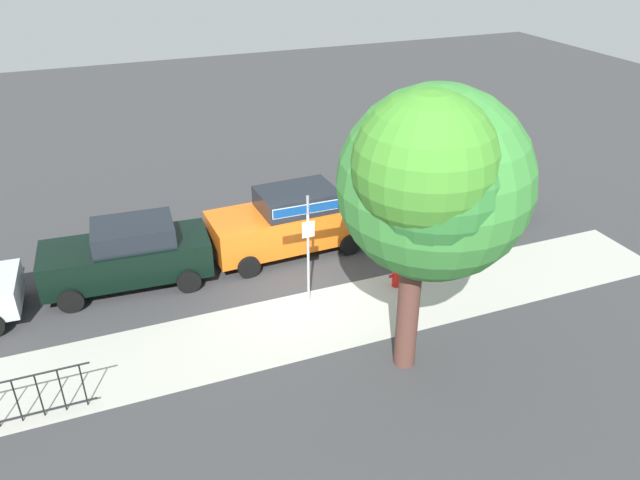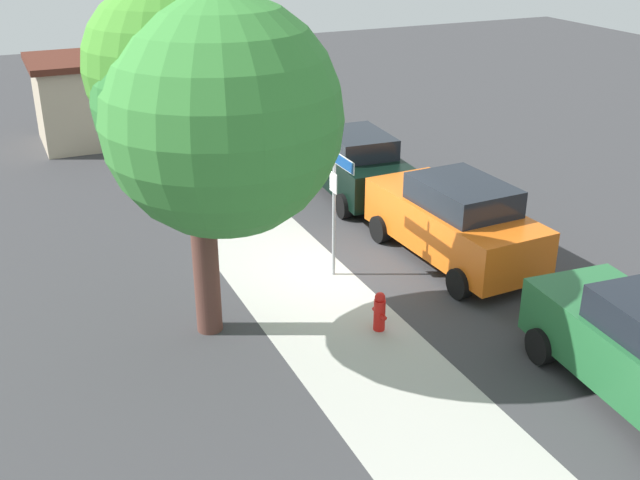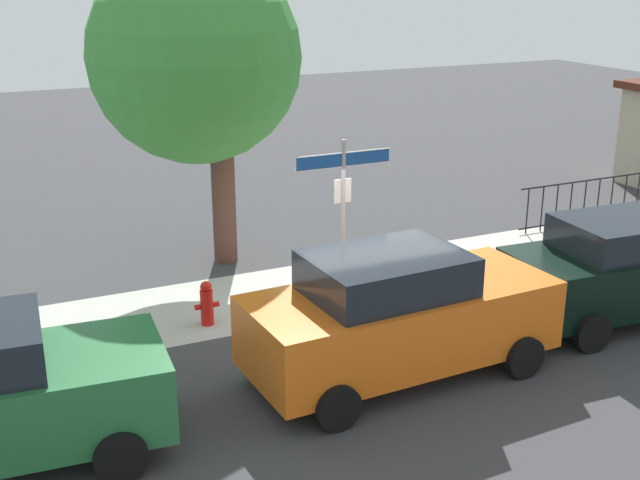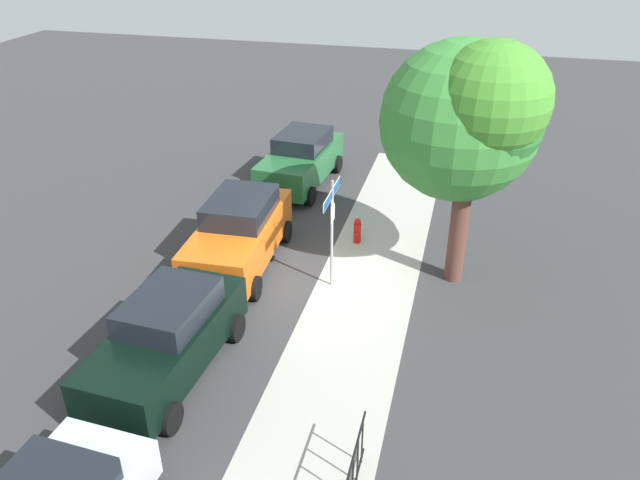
{
  "view_description": "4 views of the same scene",
  "coord_description": "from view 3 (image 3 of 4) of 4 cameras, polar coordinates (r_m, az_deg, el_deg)",
  "views": [
    {
      "loc": [
        4.53,
        12.94,
        9.06
      ],
      "look_at": [
        -0.63,
        -0.15,
        1.41
      ],
      "focal_mm": 34.56,
      "sensor_mm": 36.0,
      "label": 1
    },
    {
      "loc": [
        -13.44,
        6.7,
        7.39
      ],
      "look_at": [
        -0.98,
        1.12,
        1.3
      ],
      "focal_mm": 42.92,
      "sensor_mm": 36.0,
      "label": 2
    },
    {
      "loc": [
        -6.2,
        -11.72,
        5.8
      ],
      "look_at": [
        -0.45,
        0.59,
        1.21
      ],
      "focal_mm": 46.1,
      "sensor_mm": 36.0,
      "label": 3
    },
    {
      "loc": [
        13.2,
        3.51,
        8.92
      ],
      "look_at": [
        0.07,
        0.13,
        1.4
      ],
      "focal_mm": 34.46,
      "sensor_mm": 36.0,
      "label": 4
    }
  ],
  "objects": [
    {
      "name": "sidewalk_strip",
      "position": [
        16.45,
        6.7,
        -2.12
      ],
      "size": [
        24.0,
        2.6,
        0.0
      ],
      "primitive_type": "cube",
      "color": "#ABABA1",
      "rests_on": "ground_plane"
    },
    {
      "name": "ground_plane",
      "position": [
        14.47,
        2.6,
        -4.99
      ],
      "size": [
        60.0,
        60.0,
        0.0
      ],
      "primitive_type": "plane",
      "color": "#38383A"
    },
    {
      "name": "car_black",
      "position": [
        14.88,
        20.69,
        -1.77
      ],
      "size": [
        4.43,
        2.16,
        1.8
      ],
      "rotation": [
        0.0,
        0.0,
        -0.06
      ],
      "color": "black",
      "rests_on": "ground_plane"
    },
    {
      "name": "street_sign",
      "position": [
        14.06,
        1.62,
        3.54
      ],
      "size": [
        1.78,
        0.07,
        3.0
      ],
      "color": "#9EA0A5",
      "rests_on": "ground_plane"
    },
    {
      "name": "iron_fence",
      "position": [
        20.47,
        19.17,
        2.76
      ],
      "size": [
        4.95,
        0.04,
        1.07
      ],
      "color": "black",
      "rests_on": "ground_plane"
    },
    {
      "name": "shade_tree",
      "position": [
        15.94,
        -8.25,
        13.31
      ],
      "size": [
        4.02,
        4.03,
        6.3
      ],
      "color": "brown",
      "rests_on": "ground_plane"
    },
    {
      "name": "fire_hydrant",
      "position": [
        13.95,
        -7.87,
        -4.38
      ],
      "size": [
        0.42,
        0.22,
        0.78
      ],
      "color": "red",
      "rests_on": "ground_plane"
    },
    {
      "name": "car_orange",
      "position": [
        12.0,
        5.47,
        -5.17
      ],
      "size": [
        4.66,
        2.2,
        1.93
      ],
      "rotation": [
        0.0,
        0.0,
        0.04
      ],
      "color": "orange",
      "rests_on": "ground_plane"
    }
  ]
}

